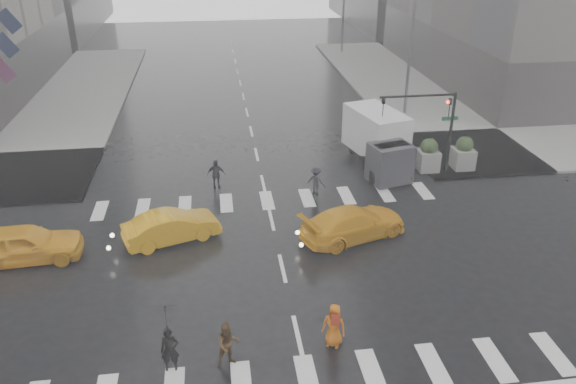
{
  "coord_description": "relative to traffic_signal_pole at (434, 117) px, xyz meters",
  "views": [
    {
      "loc": [
        -2.32,
        -18.55,
        12.58
      ],
      "look_at": [
        0.5,
        2.0,
        2.38
      ],
      "focal_mm": 35.0,
      "sensor_mm": 36.0,
      "label": 1
    }
  ],
  "objects": [
    {
      "name": "planter_mid",
      "position": [
        -0.01,
        0.19,
        -2.23
      ],
      "size": [
        1.1,
        1.1,
        1.8
      ],
      "color": "slate",
      "rests_on": "ground"
    },
    {
      "name": "box_truck",
      "position": [
        -2.46,
        1.27,
        -1.61
      ],
      "size": [
        2.12,
        5.66,
        3.01
      ],
      "rotation": [
        0.0,
        0.0,
        0.25
      ],
      "color": "white",
      "rests_on": "ground"
    },
    {
      "name": "taxi_rear",
      "position": [
        -5.65,
        -6.01,
        -2.52
      ],
      "size": [
        4.64,
        3.26,
        1.39
      ],
      "primitive_type": "imported",
      "rotation": [
        0.0,
        0.0,
        1.91
      ],
      "color": "#F5A50C",
      "rests_on": "ground"
    },
    {
      "name": "pedestrian_far_a",
      "position": [
        -11.41,
        -0.33,
        -2.41
      ],
      "size": [
        1.02,
        0.72,
        1.61
      ],
      "primitive_type": "imported",
      "rotation": [
        0.0,
        0.0,
        2.98
      ],
      "color": "black",
      "rests_on": "ground"
    },
    {
      "name": "pedestrian_far_b",
      "position": [
        -6.5,
        -1.65,
        -2.47
      ],
      "size": [
        1.09,
        0.98,
        1.49
      ],
      "primitive_type": "imported",
      "rotation": [
        0.0,
        0.0,
        2.54
      ],
      "color": "black",
      "rests_on": "ground"
    },
    {
      "name": "street_lamp_near",
      "position": [
        1.86,
        9.99,
        1.73
      ],
      "size": [
        2.15,
        0.22,
        9.0
      ],
      "color": "#59595B",
      "rests_on": "ground"
    },
    {
      "name": "road_markings",
      "position": [
        -9.01,
        -8.01,
        -3.21
      ],
      "size": [
        18.0,
        48.0,
        0.01
      ],
      "primitive_type": null,
      "color": "silver",
      "rests_on": "ground"
    },
    {
      "name": "pedestrian_brown",
      "position": [
        -11.34,
        -13.04,
        -2.44
      ],
      "size": [
        0.86,
        0.73,
        1.55
      ],
      "primitive_type": "imported",
      "rotation": [
        0.0,
        0.0,
        0.2
      ],
      "color": "#452E18",
      "rests_on": "ground"
    },
    {
      "name": "pedestrian_orange",
      "position": [
        -7.92,
        -12.61,
        -2.43
      ],
      "size": [
        0.89,
        0.77,
        1.55
      ],
      "rotation": [
        0.0,
        0.0,
        -0.45
      ],
      "color": "#C75D0E",
      "rests_on": "ground"
    },
    {
      "name": "flag_cluster",
      "position": [
        -24.09,
        10.49,
        2.42
      ],
      "size": [
        2.87,
        3.06,
        4.69
      ],
      "color": "#59595B",
      "rests_on": "ground"
    },
    {
      "name": "taxi_mid",
      "position": [
        -13.43,
        -5.24,
        -2.55
      ],
      "size": [
        4.32,
        2.69,
        1.34
      ],
      "primitive_type": "imported",
      "rotation": [
        0.0,
        0.0,
        1.91
      ],
      "color": "#F5A50C",
      "rests_on": "ground"
    },
    {
      "name": "ground",
      "position": [
        -9.01,
        -8.01,
        -3.22
      ],
      "size": [
        120.0,
        120.0,
        0.0
      ],
      "primitive_type": "plane",
      "color": "black",
      "rests_on": "ground"
    },
    {
      "name": "taxi_front",
      "position": [
        -19.21,
        -6.01,
        -2.45
      ],
      "size": [
        4.6,
        2.12,
        1.53
      ],
      "primitive_type": "imported",
      "rotation": [
        0.0,
        0.0,
        1.64
      ],
      "color": "#F5A50C",
      "rests_on": "ground"
    },
    {
      "name": "planter_west",
      "position": [
        -2.01,
        0.19,
        -2.23
      ],
      "size": [
        1.1,
        1.1,
        1.8
      ],
      "color": "slate",
      "rests_on": "ground"
    },
    {
      "name": "street_lamp_far",
      "position": [
        1.86,
        29.99,
        1.73
      ],
      "size": [
        2.15,
        0.22,
        9.0
      ],
      "color": "#59595B",
      "rests_on": "ground"
    },
    {
      "name": "pedestrian_black",
      "position": [
        -13.1,
        -13.04,
        -1.57
      ],
      "size": [
        1.0,
        1.01,
        2.43
      ],
      "rotation": [
        0.0,
        0.0,
        0.04
      ],
      "color": "black",
      "rests_on": "ground"
    },
    {
      "name": "planter_east",
      "position": [
        1.99,
        0.19,
        -2.23
      ],
      "size": [
        1.1,
        1.1,
        1.8
      ],
      "color": "slate",
      "rests_on": "ground"
    },
    {
      "name": "traffic_signal_pole",
      "position": [
        0.0,
        0.0,
        0.0
      ],
      "size": [
        4.45,
        0.42,
        4.5
      ],
      "color": "black",
      "rests_on": "ground"
    },
    {
      "name": "sidewalk_ne",
      "position": [
        10.49,
        9.49,
        -3.14
      ],
      "size": [
        35.0,
        35.0,
        0.15
      ],
      "primitive_type": "cube",
      "color": "slate",
      "rests_on": "ground"
    }
  ]
}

